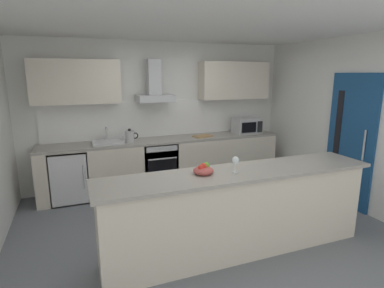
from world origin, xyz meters
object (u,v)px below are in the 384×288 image
at_px(refrigerator, 69,175).
at_px(kettle, 130,136).
at_px(chopping_board, 203,136).
at_px(fruit_bowl, 203,170).
at_px(oven, 158,164).
at_px(microwave, 247,126).
at_px(range_hood, 154,88).
at_px(sink, 108,142).
at_px(wine_glass, 236,161).

distance_m(refrigerator, kettle, 1.16).
distance_m(kettle, chopping_board, 1.35).
distance_m(refrigerator, fruit_bowl, 2.73).
bearing_deg(oven, kettle, -176.05).
bearing_deg(microwave, range_hood, 174.95).
relative_size(sink, fruit_bowl, 2.27).
height_order(refrigerator, wine_glass, wine_glass).
bearing_deg(chopping_board, wine_glass, -104.55).
bearing_deg(microwave, oven, 179.10).
distance_m(oven, microwave, 1.88).
height_order(kettle, chopping_board, kettle).
height_order(oven, chopping_board, chopping_board).
height_order(oven, wine_glass, wine_glass).
xyz_separation_m(oven, refrigerator, (-1.49, -0.00, -0.03)).
bearing_deg(oven, microwave, -0.90).
relative_size(microwave, sink, 1.00).
bearing_deg(microwave, refrigerator, 179.56).
distance_m(range_hood, wine_glass, 2.58).
bearing_deg(fruit_bowl, sink, 108.28).
xyz_separation_m(oven, sink, (-0.85, 0.01, 0.47)).
bearing_deg(microwave, chopping_board, 179.74).
xyz_separation_m(range_hood, chopping_board, (0.86, -0.15, -0.88)).
relative_size(sink, kettle, 1.73).
bearing_deg(refrigerator, fruit_bowl, -58.40).
xyz_separation_m(oven, range_hood, (-0.00, 0.13, 1.33)).
distance_m(wine_glass, chopping_board, 2.41).
bearing_deg(oven, chopping_board, -1.59).
xyz_separation_m(wine_glass, chopping_board, (0.60, 2.32, -0.19)).
distance_m(refrigerator, chopping_board, 2.40).
distance_m(sink, range_hood, 1.21).
bearing_deg(fruit_bowl, refrigerator, 121.60).
xyz_separation_m(microwave, sink, (-2.63, 0.04, -0.12)).
relative_size(refrigerator, range_hood, 1.18).
bearing_deg(fruit_bowl, chopping_board, 67.09).
relative_size(range_hood, fruit_bowl, 3.27).
height_order(sink, wine_glass, sink).
height_order(sink, kettle, sink).
bearing_deg(sink, fruit_bowl, -71.72).
height_order(microwave, wine_glass, microwave).
height_order(microwave, kettle, microwave).
bearing_deg(oven, range_hood, 90.00).
distance_m(refrigerator, sink, 0.82).
bearing_deg(chopping_board, oven, 178.41).
bearing_deg(chopping_board, range_hood, 169.85).
bearing_deg(kettle, chopping_board, 0.43).
height_order(fruit_bowl, chopping_board, fruit_bowl).
bearing_deg(kettle, oven, 3.95).
relative_size(refrigerator, wine_glass, 4.78).
bearing_deg(oven, sink, 179.26).
bearing_deg(sink, wine_glass, -64.92).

